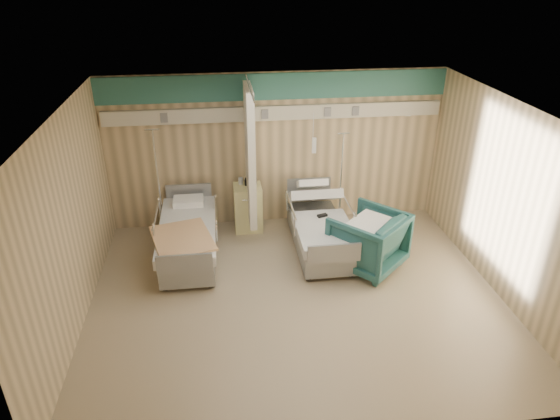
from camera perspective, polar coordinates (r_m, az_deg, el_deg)
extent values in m
cube|color=gray|center=(7.52, 1.87, -9.90)|extent=(6.00, 5.00, 0.00)
cube|color=tan|center=(9.04, -0.49, 6.85)|extent=(6.00, 0.04, 2.80)
cube|color=tan|center=(4.74, 7.01, -14.28)|extent=(6.00, 0.04, 2.80)
cube|color=tan|center=(6.99, -23.04, -1.79)|extent=(0.04, 5.00, 2.80)
cube|color=tan|center=(7.80, 24.35, 0.94)|extent=(0.04, 5.00, 2.80)
cube|color=silver|center=(6.25, 2.26, 11.09)|extent=(6.00, 5.00, 0.04)
cube|color=#2D6A63|center=(8.70, -0.50, 13.94)|extent=(6.00, 0.04, 0.45)
cube|color=beige|center=(8.78, -0.47, 11.03)|extent=(5.88, 0.08, 0.25)
cylinder|color=silver|center=(7.75, -3.49, 13.87)|extent=(0.03, 1.80, 0.03)
cube|color=beige|center=(8.45, -3.43, 6.12)|extent=(0.12, 0.90, 2.35)
cube|color=beige|center=(9.11, -3.67, 0.27)|extent=(0.50, 0.48, 0.85)
imported|color=#205050|center=(8.08, 10.00, -3.46)|extent=(1.45, 1.45, 0.94)
cube|color=white|center=(7.80, 10.56, -0.41)|extent=(0.89, 0.89, 0.08)
cylinder|color=silver|center=(9.54, 6.68, -1.36)|extent=(0.32, 0.32, 0.03)
cylinder|color=silver|center=(9.16, 6.97, 3.44)|extent=(0.03, 0.03, 1.76)
cylinder|color=silver|center=(8.85, 7.29, 8.68)|extent=(0.21, 0.03, 0.03)
cylinder|color=silver|center=(9.26, -13.04, -2.82)|extent=(0.36, 0.36, 0.03)
cylinder|color=silver|center=(8.83, -13.70, 2.72)|extent=(0.03, 0.03, 2.00)
cylinder|color=silver|center=(8.48, -14.43, 8.87)|extent=(0.24, 0.03, 0.03)
cube|color=black|center=(8.36, 4.86, -0.63)|extent=(0.18, 0.12, 0.04)
cube|color=tan|center=(7.82, -11.11, -3.18)|extent=(1.09, 1.25, 0.04)
cube|color=black|center=(8.98, -3.37, 3.25)|extent=(0.22, 0.16, 0.11)
cylinder|color=white|center=(9.01, -4.52, 3.33)|extent=(0.09, 0.09, 0.12)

